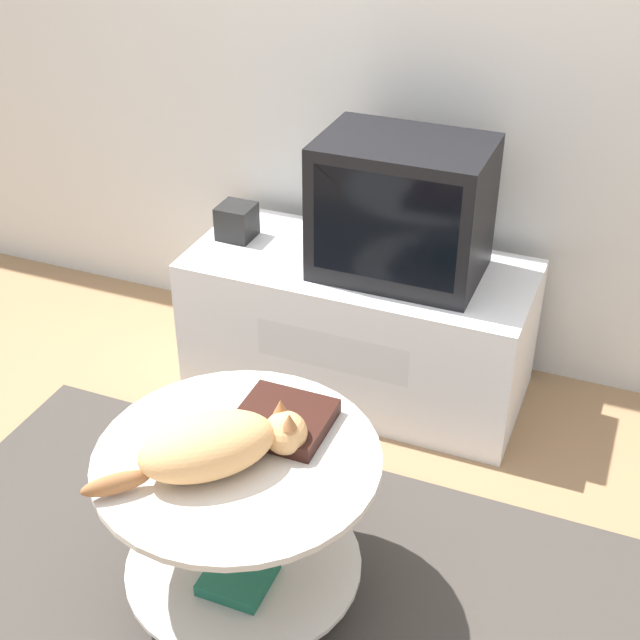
# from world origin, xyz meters

# --- Properties ---
(ground_plane) EXTENTS (12.00, 12.00, 0.00)m
(ground_plane) POSITION_xyz_m (0.00, 0.00, 0.00)
(ground_plane) COLOR #93704C
(rug) EXTENTS (2.08, 1.30, 0.02)m
(rug) POSITION_xyz_m (0.00, 0.00, 0.01)
(rug) COLOR #3D3833
(rug) RESTS_ON ground_plane
(tv_stand) EXTENTS (1.14, 0.51, 0.48)m
(tv_stand) POSITION_xyz_m (-0.10, 1.08, 0.24)
(tv_stand) COLOR white
(tv_stand) RESTS_ON ground_plane
(tv) EXTENTS (0.52, 0.36, 0.44)m
(tv) POSITION_xyz_m (0.04, 1.08, 0.70)
(tv) COLOR black
(tv) RESTS_ON tv_stand
(speaker) EXTENTS (0.12, 0.12, 0.12)m
(speaker) POSITION_xyz_m (-0.55, 1.10, 0.54)
(speaker) COLOR black
(speaker) RESTS_ON tv_stand
(coffee_table) EXTENTS (0.69, 0.69, 0.48)m
(coffee_table) POSITION_xyz_m (-0.03, 0.06, 0.32)
(coffee_table) COLOR #B2B2B7
(coffee_table) RESTS_ON rug
(dvd_box) EXTENTS (0.22, 0.21, 0.04)m
(dvd_box) POSITION_xyz_m (0.02, 0.20, 0.52)
(dvd_box) COLOR black
(dvd_box) RESTS_ON coffee_table
(cat) EXTENTS (0.41, 0.40, 0.14)m
(cat) POSITION_xyz_m (-0.06, 0.00, 0.57)
(cat) COLOR tan
(cat) RESTS_ON coffee_table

